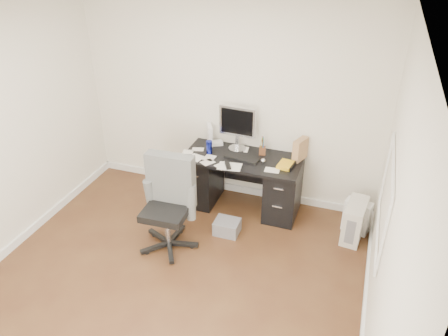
# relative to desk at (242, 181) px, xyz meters

# --- Properties ---
(ground) EXTENTS (4.00, 4.00, 0.00)m
(ground) POSITION_rel_desk_xyz_m (-0.30, -1.65, -0.40)
(ground) COLOR #452616
(ground) RESTS_ON ground
(room_shell) EXTENTS (4.02, 4.02, 2.71)m
(room_shell) POSITION_rel_desk_xyz_m (-0.27, -1.62, 1.26)
(room_shell) COLOR silver
(room_shell) RESTS_ON ground
(desk) EXTENTS (1.50, 0.70, 0.75)m
(desk) POSITION_rel_desk_xyz_m (0.00, 0.00, 0.00)
(desk) COLOR black
(desk) RESTS_ON ground
(loose_papers) EXTENTS (1.10, 0.60, 0.00)m
(loose_papers) POSITION_rel_desk_xyz_m (-0.20, -0.05, 0.35)
(loose_papers) COLOR silver
(loose_papers) RESTS_ON desk
(lcd_monitor) EXTENTS (0.49, 0.30, 0.61)m
(lcd_monitor) POSITION_rel_desk_xyz_m (-0.13, 0.19, 0.65)
(lcd_monitor) COLOR silver
(lcd_monitor) RESTS_ON desk
(keyboard) EXTENTS (0.46, 0.22, 0.03)m
(keyboard) POSITION_rel_desk_xyz_m (-0.00, -0.03, 0.36)
(keyboard) COLOR black
(keyboard) RESTS_ON desk
(computer_mouse) EXTENTS (0.07, 0.07, 0.06)m
(computer_mouse) POSITION_rel_desk_xyz_m (0.28, -0.05, 0.38)
(computer_mouse) COLOR silver
(computer_mouse) RESTS_ON desk
(travel_mug) EXTENTS (0.10, 0.10, 0.18)m
(travel_mug) POSITION_rel_desk_xyz_m (-0.44, -0.03, 0.44)
(travel_mug) COLOR #16219B
(travel_mug) RESTS_ON desk
(white_binder) EXTENTS (0.20, 0.25, 0.27)m
(white_binder) POSITION_rel_desk_xyz_m (-0.53, 0.23, 0.48)
(white_binder) COLOR white
(white_binder) RESTS_ON desk
(magazine_file) EXTENTS (0.19, 0.27, 0.28)m
(magazine_file) POSITION_rel_desk_xyz_m (0.69, 0.19, 0.49)
(magazine_file) COLOR #9C714B
(magazine_file) RESTS_ON desk
(pen_cup) EXTENTS (0.12, 0.12, 0.24)m
(pen_cup) POSITION_rel_desk_xyz_m (0.21, 0.17, 0.47)
(pen_cup) COLOR brown
(pen_cup) RESTS_ON desk
(yellow_book) EXTENTS (0.21, 0.25, 0.04)m
(yellow_book) POSITION_rel_desk_xyz_m (0.57, -0.04, 0.37)
(yellow_book) COLOR gold
(yellow_book) RESTS_ON desk
(paper_remote) EXTENTS (0.31, 0.26, 0.02)m
(paper_remote) POSITION_rel_desk_xyz_m (-0.08, -0.27, 0.36)
(paper_remote) COLOR silver
(paper_remote) RESTS_ON desk
(office_chair) EXTENTS (0.67, 0.67, 1.14)m
(office_chair) POSITION_rel_desk_xyz_m (-0.57, -1.07, 0.17)
(office_chair) COLOR #505350
(office_chair) RESTS_ON ground
(pc_tower) EXTENTS (0.27, 0.50, 0.48)m
(pc_tower) POSITION_rel_desk_xyz_m (1.47, -0.18, -0.16)
(pc_tower) COLOR beige
(pc_tower) RESTS_ON ground
(shopping_bag) EXTENTS (0.36, 0.30, 0.43)m
(shopping_bag) POSITION_rel_desk_xyz_m (1.49, -0.04, -0.19)
(shopping_bag) COLOR white
(shopping_bag) RESTS_ON ground
(wicker_basket) EXTENTS (0.42, 0.42, 0.34)m
(wicker_basket) POSITION_rel_desk_xyz_m (-0.58, 0.02, -0.23)
(wicker_basket) COLOR #482B15
(wicker_basket) RESTS_ON ground
(desk_printer) EXTENTS (0.30, 0.25, 0.18)m
(desk_printer) POSITION_rel_desk_xyz_m (-0.00, -0.61, -0.31)
(desk_printer) COLOR slate
(desk_printer) RESTS_ON ground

